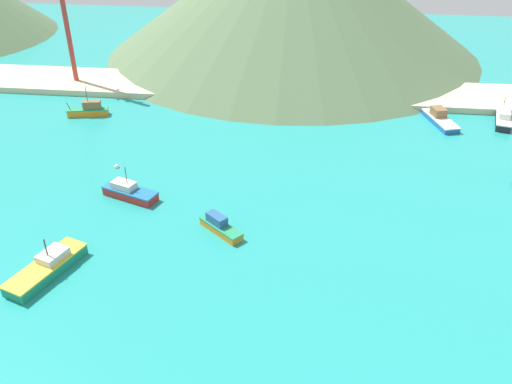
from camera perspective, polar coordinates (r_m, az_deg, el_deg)
ground at (r=61.04m, az=-13.53°, el=-11.49°), size 260.00×280.00×0.50m
fishing_boat_0 at (r=107.10m, az=-17.29°, el=8.28°), size 7.76×3.48×5.83m
fishing_boat_1 at (r=104.79m, az=18.91°, el=7.36°), size 5.59×10.15×2.56m
fishing_boat_2 at (r=69.22m, az=-3.84°, el=-3.63°), size 6.34×5.78×2.24m
fishing_boat_4 at (r=66.90m, az=-21.25°, el=-7.43°), size 6.54×10.87×4.51m
fishing_boat_5 at (r=78.22m, az=-13.30°, el=0.02°), size 8.57×5.27×4.84m
fishing_boat_6 at (r=109.74m, az=24.74°, el=7.22°), size 5.20×11.48×2.78m
buoy_0 at (r=86.93m, az=-14.55°, el=2.62°), size 0.78×0.78×0.78m
beach_strip at (r=115.29m, az=-3.14°, el=11.02°), size 247.00×14.56×1.20m
radio_tower at (r=119.56m, az=-19.81°, el=18.33°), size 3.36×2.69×33.60m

